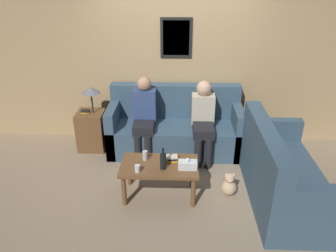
{
  "coord_description": "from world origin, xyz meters",
  "views": [
    {
      "loc": [
        0.06,
        -4.16,
        2.69
      ],
      "look_at": [
        -0.09,
        -0.15,
        0.71
      ],
      "focal_mm": 35.0,
      "sensor_mm": 36.0,
      "label": 1
    }
  ],
  "objects_px": {
    "drinking_glass": "(137,169)",
    "coffee_table": "(159,169)",
    "couch_main": "(175,129)",
    "wine_bottle": "(163,161)",
    "teddy_bear": "(229,185)",
    "couch_side": "(280,176)",
    "person_left": "(144,114)",
    "person_right": "(203,117)"
  },
  "relations": [
    {
      "from": "coffee_table",
      "to": "teddy_bear",
      "type": "height_order",
      "value": "coffee_table"
    },
    {
      "from": "couch_main",
      "to": "drinking_glass",
      "type": "height_order",
      "value": "couch_main"
    },
    {
      "from": "couch_main",
      "to": "person_right",
      "type": "xyz_separation_m",
      "value": [
        0.42,
        -0.21,
        0.3
      ]
    },
    {
      "from": "wine_bottle",
      "to": "drinking_glass",
      "type": "bearing_deg",
      "value": -164.32
    },
    {
      "from": "couch_main",
      "to": "coffee_table",
      "type": "bearing_deg",
      "value": -98.13
    },
    {
      "from": "wine_bottle",
      "to": "person_right",
      "type": "distance_m",
      "value": 1.22
    },
    {
      "from": "wine_bottle",
      "to": "teddy_bear",
      "type": "relative_size",
      "value": 0.9
    },
    {
      "from": "drinking_glass",
      "to": "teddy_bear",
      "type": "relative_size",
      "value": 0.29
    },
    {
      "from": "person_right",
      "to": "teddy_bear",
      "type": "xyz_separation_m",
      "value": [
        0.3,
        -0.96,
        -0.52
      ]
    },
    {
      "from": "wine_bottle",
      "to": "teddy_bear",
      "type": "distance_m",
      "value": 0.96
    },
    {
      "from": "couch_main",
      "to": "drinking_glass",
      "type": "relative_size",
      "value": 22.44
    },
    {
      "from": "couch_main",
      "to": "person_left",
      "type": "height_order",
      "value": "person_left"
    },
    {
      "from": "coffee_table",
      "to": "teddy_bear",
      "type": "relative_size",
      "value": 3.07
    },
    {
      "from": "couch_main",
      "to": "teddy_bear",
      "type": "height_order",
      "value": "couch_main"
    },
    {
      "from": "wine_bottle",
      "to": "drinking_glass",
      "type": "distance_m",
      "value": 0.32
    },
    {
      "from": "person_right",
      "to": "teddy_bear",
      "type": "bearing_deg",
      "value": -72.57
    },
    {
      "from": "wine_bottle",
      "to": "couch_main",
      "type": "bearing_deg",
      "value": 84.64
    },
    {
      "from": "drinking_glass",
      "to": "coffee_table",
      "type": "bearing_deg",
      "value": 33.99
    },
    {
      "from": "drinking_glass",
      "to": "teddy_bear",
      "type": "height_order",
      "value": "drinking_glass"
    },
    {
      "from": "couch_main",
      "to": "couch_side",
      "type": "relative_size",
      "value": 1.22
    },
    {
      "from": "person_left",
      "to": "person_right",
      "type": "relative_size",
      "value": 1.04
    },
    {
      "from": "couch_side",
      "to": "coffee_table",
      "type": "bearing_deg",
      "value": 88.49
    },
    {
      "from": "person_left",
      "to": "wine_bottle",
      "type": "bearing_deg",
      "value": -73.4
    },
    {
      "from": "couch_side",
      "to": "person_right",
      "type": "relative_size",
      "value": 1.43
    },
    {
      "from": "person_right",
      "to": "person_left",
      "type": "bearing_deg",
      "value": 176.77
    },
    {
      "from": "couch_main",
      "to": "drinking_glass",
      "type": "xyz_separation_m",
      "value": [
        -0.43,
        -1.39,
        0.16
      ]
    },
    {
      "from": "drinking_glass",
      "to": "couch_main",
      "type": "bearing_deg",
      "value": 72.95
    },
    {
      "from": "couch_side",
      "to": "wine_bottle",
      "type": "xyz_separation_m",
      "value": [
        -1.45,
        -0.05,
        0.22
      ]
    },
    {
      "from": "couch_main",
      "to": "person_left",
      "type": "bearing_deg",
      "value": -160.57
    },
    {
      "from": "couch_main",
      "to": "person_right",
      "type": "bearing_deg",
      "value": -26.77
    },
    {
      "from": "couch_main",
      "to": "couch_side",
      "type": "bearing_deg",
      "value": -43.5
    },
    {
      "from": "coffee_table",
      "to": "drinking_glass",
      "type": "distance_m",
      "value": 0.33
    },
    {
      "from": "couch_main",
      "to": "wine_bottle",
      "type": "relative_size",
      "value": 7.24
    },
    {
      "from": "couch_side",
      "to": "person_left",
      "type": "xyz_separation_m",
      "value": [
        -1.79,
        1.09,
        0.32
      ]
    },
    {
      "from": "drinking_glass",
      "to": "person_left",
      "type": "xyz_separation_m",
      "value": [
        -0.04,
        1.22,
        0.16
      ]
    },
    {
      "from": "couch_side",
      "to": "teddy_bear",
      "type": "relative_size",
      "value": 5.36
    },
    {
      "from": "couch_main",
      "to": "wine_bottle",
      "type": "bearing_deg",
      "value": -95.36
    },
    {
      "from": "wine_bottle",
      "to": "teddy_bear",
      "type": "xyz_separation_m",
      "value": [
        0.84,
        0.13,
        -0.43
      ]
    },
    {
      "from": "couch_main",
      "to": "couch_side",
      "type": "height_order",
      "value": "same"
    },
    {
      "from": "couch_side",
      "to": "teddy_bear",
      "type": "bearing_deg",
      "value": 81.82
    },
    {
      "from": "couch_main",
      "to": "coffee_table",
      "type": "height_order",
      "value": "couch_main"
    },
    {
      "from": "person_left",
      "to": "person_right",
      "type": "xyz_separation_m",
      "value": [
        0.88,
        -0.05,
        -0.02
      ]
    }
  ]
}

